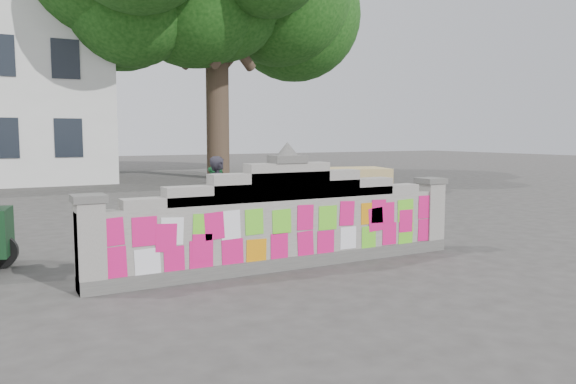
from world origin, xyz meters
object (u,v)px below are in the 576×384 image
pedestrian (216,200)px  cyclist_bike (219,227)px  cyclist_rider (219,211)px  rickshaw_right (341,197)px

pedestrian → cyclist_bike: bearing=-44.8°
cyclist_rider → pedestrian: (0.63, 1.72, -0.01)m
pedestrian → rickshaw_right: 2.89m
cyclist_rider → rickshaw_right: cyclist_rider is taller
cyclist_bike → pedestrian: bearing=-7.1°
cyclist_rider → rickshaw_right: 3.63m
rickshaw_right → cyclist_rider: bearing=32.3°
cyclist_bike → pedestrian: 1.86m
pedestrian → rickshaw_right: pedestrian is taller
pedestrian → rickshaw_right: bearing=53.2°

